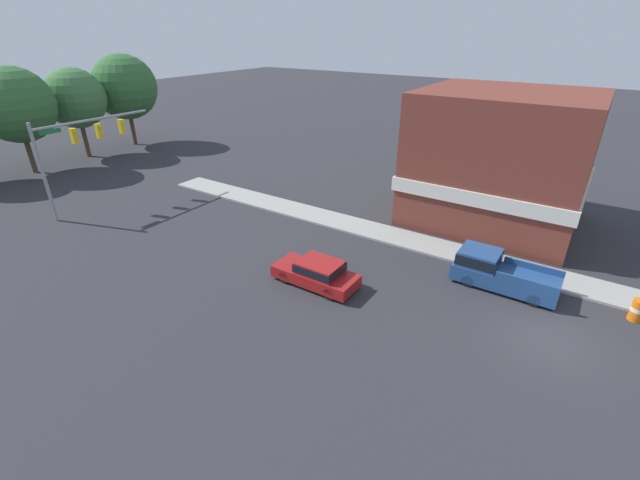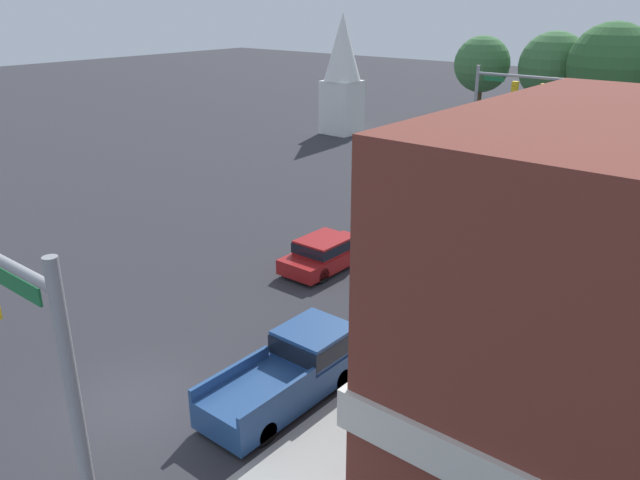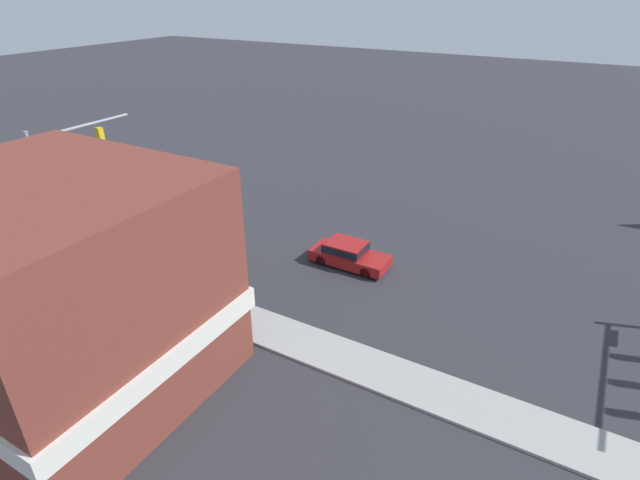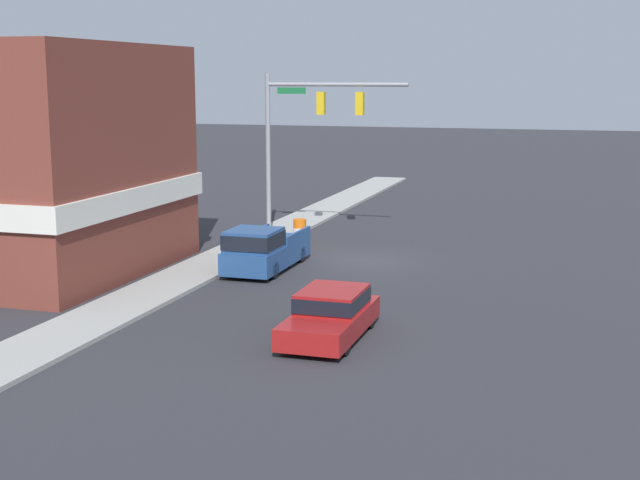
{
  "view_description": "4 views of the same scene",
  "coord_description": "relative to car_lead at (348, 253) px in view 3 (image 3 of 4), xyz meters",
  "views": [
    {
      "loc": [
        -18.01,
        0.19,
        12.51
      ],
      "look_at": [
        -0.08,
        12.12,
        1.65
      ],
      "focal_mm": 24.0,
      "sensor_mm": 36.0,
      "label": 1
    },
    {
      "loc": [
        13.88,
        -8.42,
        11.04
      ],
      "look_at": [
        -0.59,
        9.15,
        2.19
      ],
      "focal_mm": 35.0,
      "sensor_mm": 36.0,
      "label": 2
    },
    {
      "loc": [
        21.18,
        22.44,
        14.94
      ],
      "look_at": [
        -0.11,
        10.22,
        2.18
      ],
      "focal_mm": 28.0,
      "sensor_mm": 36.0,
      "label": 3
    },
    {
      "loc": [
        -9.06,
        35.41,
        7.56
      ],
      "look_at": [
        -1.01,
        9.5,
        2.59
      ],
      "focal_mm": 50.0,
      "sensor_mm": 36.0,
      "label": 4
    }
  ],
  "objects": [
    {
      "name": "ground_plane",
      "position": [
        1.85,
        -11.13,
        -0.74
      ],
      "size": [
        200.0,
        200.0,
        0.0
      ],
      "primitive_type": "plane",
      "color": "#2D2D33"
    },
    {
      "name": "corner_brick_building",
      "position": [
        14.07,
        -5.41,
        3.53
      ],
      "size": [
        9.95,
        11.05,
        8.82
      ],
      "color": "brown",
      "rests_on": "ground"
    },
    {
      "name": "car_lead",
      "position": [
        0.0,
        0.0,
        0.0
      ],
      "size": [
        1.92,
        4.64,
        1.42
      ],
      "color": "black",
      "rests_on": "ground"
    },
    {
      "name": "sidewalk_curb",
      "position": [
        7.55,
        -11.13,
        -0.67
      ],
      "size": [
        2.4,
        60.0,
        0.14
      ],
      "color": "#9E9E99",
      "rests_on": "ground"
    },
    {
      "name": "pickup_truck_parked",
      "position": [
        5.17,
        -7.93,
        0.16
      ],
      "size": [
        1.96,
        5.25,
        1.83
      ],
      "color": "black",
      "rests_on": "ground"
    },
    {
      "name": "near_signal_assembly",
      "position": [
        5.84,
        -15.84,
        4.82
      ],
      "size": [
        6.91,
        0.49,
        7.74
      ],
      "color": "gray",
      "rests_on": "ground"
    },
    {
      "name": "construction_barrel",
      "position": [
        5.75,
        -14.27,
        -0.19
      ],
      "size": [
        0.63,
        0.63,
        1.1
      ],
      "color": "orange",
      "rests_on": "ground"
    }
  ]
}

